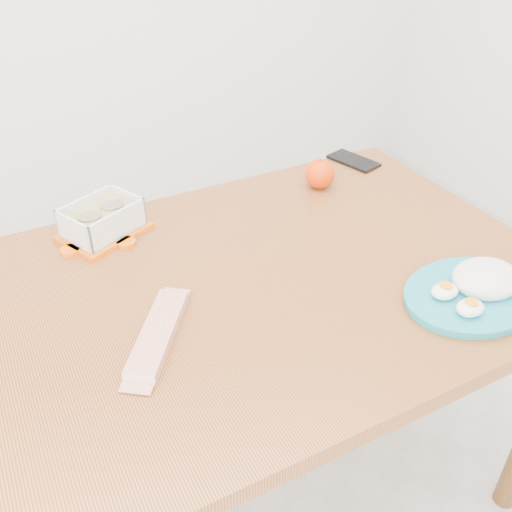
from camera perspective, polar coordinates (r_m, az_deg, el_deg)
name	(u,v)px	position (r m, az deg, el deg)	size (l,w,h in m)	color
ground	(272,479)	(1.81, 1.61, -21.37)	(3.50, 3.50, 0.00)	#B7B7B2
dining_table	(256,309)	(1.30, 0.00, -5.33)	(1.34, 0.91, 0.75)	#995B2B
food_container	(102,220)	(1.42, -15.11, 3.52)	(0.24, 0.22, 0.08)	#EE5C07
orange_fruit	(320,174)	(1.60, 6.41, 8.17)	(0.08, 0.08, 0.08)	#FF4505
rice_plate	(477,287)	(1.27, 21.24, -2.90)	(0.31, 0.31, 0.08)	teal
candy_bar	(158,333)	(1.11, -9.76, -7.62)	(0.24, 0.06, 0.02)	red
smartphone	(353,161)	(1.78, 9.72, 9.37)	(0.08, 0.15, 0.01)	black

